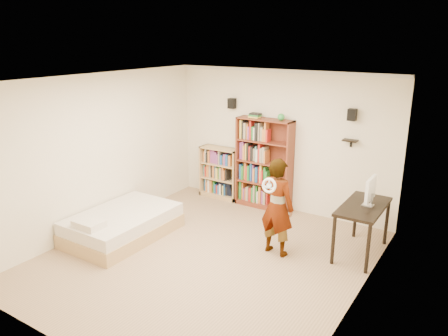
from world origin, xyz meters
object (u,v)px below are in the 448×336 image
at_px(computer_desk, 361,230).
at_px(low_bookshelf, 220,173).
at_px(daybed, 123,221).
at_px(tall_bookshelf, 264,164).
at_px(person, 277,207).

bearing_deg(computer_desk, low_bookshelf, 164.00).
bearing_deg(computer_desk, daybed, -156.14).
bearing_deg(tall_bookshelf, computer_desk, -22.76).
bearing_deg(daybed, person, 19.73).
bearing_deg(daybed, low_bookshelf, 82.44).
bearing_deg(tall_bookshelf, person, -56.36).
bearing_deg(person, daybed, 25.45).
xyz_separation_m(computer_desk, person, (-1.12, -0.70, 0.37)).
bearing_deg(low_bookshelf, tall_bookshelf, -0.18).
relative_size(computer_desk, daybed, 0.64).
relative_size(tall_bookshelf, person, 1.15).
bearing_deg(low_bookshelf, person, -37.62).
xyz_separation_m(daybed, person, (2.44, 0.88, 0.50)).
relative_size(tall_bookshelf, computer_desk, 1.50).
height_order(low_bookshelf, daybed, low_bookshelf).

